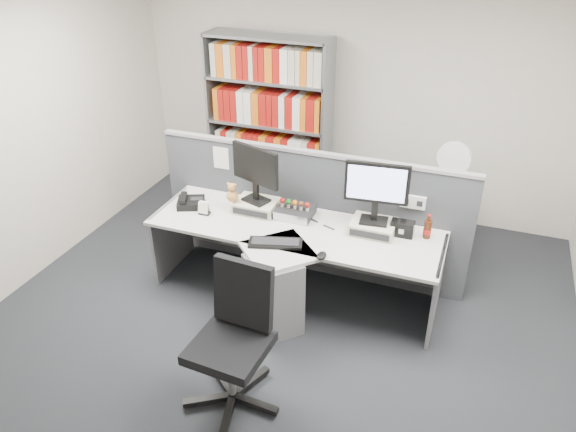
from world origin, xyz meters
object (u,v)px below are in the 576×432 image
at_px(desktop_pc, 295,212).
at_px(office_chair, 235,334).
at_px(shelving_unit, 269,126).
at_px(desk_fan, 454,162).
at_px(mouse, 322,256).
at_px(desk_phone, 190,202).
at_px(desk, 286,265).
at_px(monitor_left, 255,170).
at_px(filing_cabinet, 444,224).
at_px(speaker, 402,228).
at_px(monitor_right, 377,188).
at_px(cola_bottle, 427,229).
at_px(desk_calendar, 204,209).
at_px(keyboard, 275,243).

relative_size(desktop_pc, office_chair, 0.30).
distance_m(shelving_unit, desk_fan, 2.15).
bearing_deg(mouse, shelving_unit, 122.25).
bearing_deg(desk_phone, office_chair, -50.93).
relative_size(desk, shelving_unit, 1.30).
height_order(monitor_left, filing_cabinet, monitor_left).
height_order(speaker, shelving_unit, shelving_unit).
distance_m(mouse, shelving_unit, 2.39).
distance_m(monitor_right, office_chair, 1.70).
height_order(desk_phone, desk_fan, desk_fan).
distance_m(desktop_pc, filing_cabinet, 1.66).
xyz_separation_m(desktop_pc, office_chair, (0.09, -1.49, -0.19)).
relative_size(desk, monitor_right, 4.75).
distance_m(cola_bottle, desk_fan, 0.98).
distance_m(filing_cabinet, desk_fan, 0.70).
bearing_deg(desk_fan, shelving_unit, 167.92).
relative_size(speaker, office_chair, 0.19).
height_order(desk_phone, filing_cabinet, desk_phone).
xyz_separation_m(monitor_left, desk_fan, (1.63, 1.02, -0.09)).
xyz_separation_m(monitor_right, mouse, (-0.30, -0.55, -0.40)).
xyz_separation_m(monitor_left, speaker, (1.34, 0.03, -0.35)).
distance_m(desk_phone, filing_cabinet, 2.56).
relative_size(desk_calendar, office_chair, 0.12).
distance_m(monitor_right, filing_cabinet, 1.40).
distance_m(monitor_left, monitor_right, 1.10).
relative_size(desk, monitor_left, 4.91).
height_order(cola_bottle, filing_cabinet, cola_bottle).
bearing_deg(monitor_left, cola_bottle, 2.40).
xyz_separation_m(desk_fan, office_chair, (-1.17, -2.48, -0.48)).
bearing_deg(desk_calendar, mouse, -14.61).
distance_m(speaker, shelving_unit, 2.32).
distance_m(mouse, desk_phone, 1.48).
bearing_deg(keyboard, shelving_unit, 113.46).
xyz_separation_m(mouse, shelving_unit, (-1.27, 2.01, 0.23)).
bearing_deg(speaker, shelving_unit, 141.65).
distance_m(desk, office_chair, 1.09).
xyz_separation_m(desk_calendar, filing_cabinet, (2.06, 1.24, -0.42)).
height_order(desk, desk_calendar, desk_calendar).
height_order(desktop_pc, desk_phone, desk_phone).
bearing_deg(monitor_left, monitor_right, -0.00).
height_order(desk_phone, cola_bottle, cola_bottle).
height_order(monitor_right, shelving_unit, shelving_unit).
relative_size(monitor_left, desk_phone, 1.69).
bearing_deg(desk_phone, keyboard, -19.22).
bearing_deg(desk, filing_cabinet, 49.39).
distance_m(keyboard, desk_phone, 1.06).
bearing_deg(mouse, monitor_right, 61.65).
xyz_separation_m(keyboard, desk_phone, (-1.00, 0.35, 0.03)).
bearing_deg(desk_phone, monitor_left, 12.39).
distance_m(mouse, cola_bottle, 0.97).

